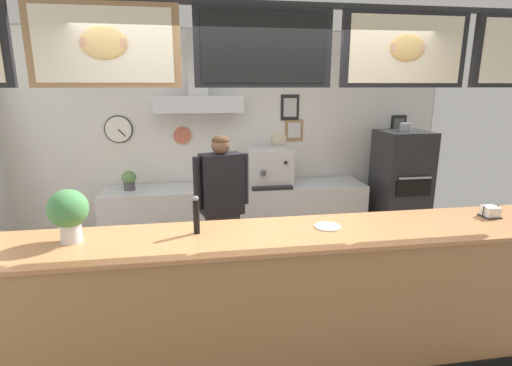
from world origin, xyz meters
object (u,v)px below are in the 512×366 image
object	(u,v)px
pizza_oven	(400,191)
potted_basil	(232,176)
shop_worker	(222,214)
pepper_grinder	(196,215)
potted_oregano	(129,180)
basil_vase	(69,213)
espresso_machine	(269,168)
napkin_holder	(490,212)
condiment_plate	(328,227)

from	to	relation	value
pizza_oven	potted_basil	world-z (taller)	pizza_oven
shop_worker	pepper_grinder	world-z (taller)	shop_worker
potted_oregano	basil_vase	size ratio (longest dim) A/B	0.65
potted_oregano	basil_vase	distance (m)	2.17
pizza_oven	shop_worker	size ratio (longest dim) A/B	1.00
shop_worker	espresso_machine	bearing A→B (deg)	-135.30
napkin_holder	basil_vase	bearing A→B (deg)	-179.79
potted_basil	basil_vase	distance (m)	2.50
pizza_oven	napkin_holder	distance (m)	1.94
pizza_oven	basil_vase	xyz separation A→B (m)	(-3.47, -1.90, 0.51)
potted_basil	potted_oregano	bearing A→B (deg)	178.38
espresso_machine	basil_vase	world-z (taller)	basil_vase
condiment_plate	pepper_grinder	xyz separation A→B (m)	(-0.97, 0.04, 0.13)
espresso_machine	condiment_plate	size ratio (longest dim) A/B	2.86
potted_oregano	basil_vase	world-z (taller)	basil_vase
pizza_oven	condiment_plate	xyz separation A→B (m)	(-1.66, -1.92, 0.31)
potted_basil	condiment_plate	distance (m)	2.19
shop_worker	potted_basil	distance (m)	1.16
espresso_machine	potted_oregano	distance (m)	1.73
shop_worker	napkin_holder	distance (m)	2.31
potted_oregano	pepper_grinder	world-z (taller)	pepper_grinder
napkin_holder	condiment_plate	size ratio (longest dim) A/B	0.70
pepper_grinder	napkin_holder	bearing A→B (deg)	-0.28
pizza_oven	napkin_holder	bearing A→B (deg)	-98.64
pizza_oven	espresso_machine	world-z (taller)	pizza_oven
shop_worker	pepper_grinder	size ratio (longest dim) A/B	5.98
basil_vase	pepper_grinder	world-z (taller)	basil_vase
potted_oregano	potted_basil	world-z (taller)	potted_basil
condiment_plate	pepper_grinder	bearing A→B (deg)	177.88
pizza_oven	shop_worker	distance (m)	2.55
basil_vase	condiment_plate	world-z (taller)	basil_vase
espresso_machine	potted_basil	bearing A→B (deg)	-179.72
potted_oregano	condiment_plate	xyz separation A→B (m)	(1.76, -2.16, 0.08)
potted_basil	pepper_grinder	distance (m)	2.15
espresso_machine	napkin_holder	distance (m)	2.53
basil_vase	pepper_grinder	size ratio (longest dim) A/B	1.31
pepper_grinder	condiment_plate	bearing A→B (deg)	-2.12
condiment_plate	shop_worker	bearing A→B (deg)	125.66
pizza_oven	pepper_grinder	xyz separation A→B (m)	(-2.63, -1.88, 0.44)
shop_worker	pepper_grinder	bearing A→B (deg)	61.19
espresso_machine	napkin_holder	size ratio (longest dim) A/B	4.07
pizza_oven	espresso_machine	bearing A→B (deg)	172.75
espresso_machine	pepper_grinder	distance (m)	2.30
potted_oregano	potted_basil	xyz separation A→B (m)	(1.25, -0.04, 0.01)
pizza_oven	potted_basil	bearing A→B (deg)	174.37
napkin_holder	potted_basil	bearing A→B (deg)	131.65
napkin_holder	condiment_plate	distance (m)	1.37
potted_basil	basil_vase	bearing A→B (deg)	-121.68
pizza_oven	napkin_holder	world-z (taller)	pizza_oven
shop_worker	condiment_plate	world-z (taller)	shop_worker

